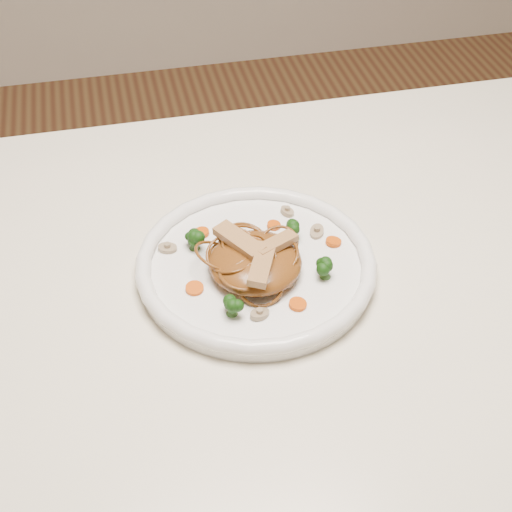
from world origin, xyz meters
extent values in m
cube|color=beige|center=(0.00, 0.00, 0.73)|extent=(1.20, 0.80, 0.04)
cylinder|color=brown|center=(0.54, 0.34, 0.35)|extent=(0.06, 0.06, 0.71)
cylinder|color=white|center=(-0.03, 0.00, 0.76)|extent=(0.39, 0.39, 0.02)
ellipsoid|color=brown|center=(-0.03, -0.01, 0.78)|extent=(0.15, 0.15, 0.04)
cube|color=tan|center=(-0.01, -0.01, 0.80)|extent=(0.06, 0.05, 0.01)
cube|color=tan|center=(-0.05, 0.01, 0.80)|extent=(0.06, 0.08, 0.01)
cube|color=tan|center=(-0.03, -0.04, 0.80)|extent=(0.05, 0.07, 0.01)
cylinder|color=#D64B07|center=(0.01, 0.07, 0.77)|extent=(0.02, 0.02, 0.00)
cylinder|color=#D64B07|center=(-0.11, -0.02, 0.77)|extent=(0.02, 0.02, 0.00)
cylinder|color=#D64B07|center=(0.08, 0.02, 0.77)|extent=(0.02, 0.02, 0.00)
cylinder|color=#D64B07|center=(-0.09, 0.08, 0.77)|extent=(0.02, 0.02, 0.00)
cylinder|color=#D64B07|center=(0.00, -0.08, 0.77)|extent=(0.03, 0.03, 0.00)
cylinder|color=tan|center=(-0.04, -0.08, 0.77)|extent=(0.03, 0.03, 0.01)
cylinder|color=tan|center=(0.06, 0.04, 0.77)|extent=(0.03, 0.03, 0.01)
cylinder|color=tan|center=(-0.13, 0.06, 0.77)|extent=(0.03, 0.03, 0.01)
cylinder|color=tan|center=(0.03, 0.09, 0.77)|extent=(0.03, 0.03, 0.01)
camera|label=1|loc=(-0.18, -0.66, 1.39)|focal=51.46mm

